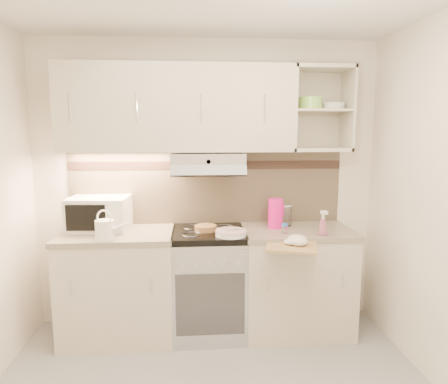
{
  "coord_description": "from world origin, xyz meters",
  "views": [
    {
      "loc": [
        -0.12,
        -2.13,
        1.72
      ],
      "look_at": [
        0.12,
        0.95,
        1.25
      ],
      "focal_mm": 32.0,
      "sensor_mm": 36.0,
      "label": 1
    }
  ],
  "objects_px": {
    "plate_stack": "(231,233)",
    "spray_bottle": "(323,225)",
    "microwave": "(99,213)",
    "cutting_board": "(292,246)",
    "electric_range": "(209,282)",
    "pink_pitcher": "(276,213)",
    "watering_can": "(106,229)",
    "glass_jar": "(286,215)"
  },
  "relations": [
    {
      "from": "electric_range",
      "to": "pink_pitcher",
      "type": "distance_m",
      "value": 0.82
    },
    {
      "from": "glass_jar",
      "to": "spray_bottle",
      "type": "distance_m",
      "value": 0.4
    },
    {
      "from": "watering_can",
      "to": "spray_bottle",
      "type": "bearing_deg",
      "value": 15.93
    },
    {
      "from": "electric_range",
      "to": "watering_can",
      "type": "distance_m",
      "value": 0.98
    },
    {
      "from": "watering_can",
      "to": "glass_jar",
      "type": "relative_size",
      "value": 1.4
    },
    {
      "from": "plate_stack",
      "to": "microwave",
      "type": "bearing_deg",
      "value": 164.72
    },
    {
      "from": "pink_pitcher",
      "to": "plate_stack",
      "type": "bearing_deg",
      "value": -161.39
    },
    {
      "from": "electric_range",
      "to": "plate_stack",
      "type": "relative_size",
      "value": 3.67
    },
    {
      "from": "electric_range",
      "to": "plate_stack",
      "type": "xyz_separation_m",
      "value": [
        0.17,
        -0.18,
        0.47
      ]
    },
    {
      "from": "electric_range",
      "to": "cutting_board",
      "type": "distance_m",
      "value": 0.84
    },
    {
      "from": "watering_can",
      "to": "cutting_board",
      "type": "distance_m",
      "value": 1.41
    },
    {
      "from": "plate_stack",
      "to": "spray_bottle",
      "type": "distance_m",
      "value": 0.73
    },
    {
      "from": "electric_range",
      "to": "spray_bottle",
      "type": "relative_size",
      "value": 4.2
    },
    {
      "from": "plate_stack",
      "to": "spray_bottle",
      "type": "relative_size",
      "value": 1.14
    },
    {
      "from": "microwave",
      "to": "watering_can",
      "type": "bearing_deg",
      "value": -65.9
    },
    {
      "from": "electric_range",
      "to": "watering_can",
      "type": "xyz_separation_m",
      "value": [
        -0.79,
        -0.22,
        0.53
      ]
    },
    {
      "from": "plate_stack",
      "to": "pink_pitcher",
      "type": "height_order",
      "value": "pink_pitcher"
    },
    {
      "from": "pink_pitcher",
      "to": "spray_bottle",
      "type": "distance_m",
      "value": 0.43
    },
    {
      "from": "watering_can",
      "to": "cutting_board",
      "type": "height_order",
      "value": "watering_can"
    },
    {
      "from": "microwave",
      "to": "spray_bottle",
      "type": "bearing_deg",
      "value": -6.57
    },
    {
      "from": "plate_stack",
      "to": "cutting_board",
      "type": "bearing_deg",
      "value": -27.23
    },
    {
      "from": "microwave",
      "to": "watering_can",
      "type": "distance_m",
      "value": 0.36
    },
    {
      "from": "microwave",
      "to": "cutting_board",
      "type": "height_order",
      "value": "microwave"
    },
    {
      "from": "electric_range",
      "to": "cutting_board",
      "type": "height_order",
      "value": "electric_range"
    },
    {
      "from": "plate_stack",
      "to": "cutting_board",
      "type": "relative_size",
      "value": 0.67
    },
    {
      "from": "electric_range",
      "to": "plate_stack",
      "type": "height_order",
      "value": "plate_stack"
    },
    {
      "from": "pink_pitcher",
      "to": "spray_bottle",
      "type": "relative_size",
      "value": 1.17
    },
    {
      "from": "electric_range",
      "to": "watering_can",
      "type": "height_order",
      "value": "watering_can"
    },
    {
      "from": "microwave",
      "to": "pink_pitcher",
      "type": "bearing_deg",
      "value": 1.85
    },
    {
      "from": "electric_range",
      "to": "cutting_board",
      "type": "relative_size",
      "value": 2.46
    },
    {
      "from": "cutting_board",
      "to": "electric_range",
      "type": "bearing_deg",
      "value": 162.08
    },
    {
      "from": "electric_range",
      "to": "pink_pitcher",
      "type": "bearing_deg",
      "value": 6.14
    },
    {
      "from": "electric_range",
      "to": "watering_can",
      "type": "relative_size",
      "value": 3.32
    },
    {
      "from": "watering_can",
      "to": "glass_jar",
      "type": "bearing_deg",
      "value": 28.8
    },
    {
      "from": "watering_can",
      "to": "pink_pitcher",
      "type": "xyz_separation_m",
      "value": [
        1.36,
        0.28,
        0.04
      ]
    },
    {
      "from": "plate_stack",
      "to": "cutting_board",
      "type": "height_order",
      "value": "plate_stack"
    },
    {
      "from": "watering_can",
      "to": "cutting_board",
      "type": "relative_size",
      "value": 0.74
    },
    {
      "from": "glass_jar",
      "to": "spray_bottle",
      "type": "xyz_separation_m",
      "value": [
        0.22,
        -0.34,
        -0.01
      ]
    },
    {
      "from": "microwave",
      "to": "glass_jar",
      "type": "distance_m",
      "value": 1.59
    },
    {
      "from": "pink_pitcher",
      "to": "glass_jar",
      "type": "distance_m",
      "value": 0.12
    },
    {
      "from": "pink_pitcher",
      "to": "glass_jar",
      "type": "height_order",
      "value": "pink_pitcher"
    },
    {
      "from": "watering_can",
      "to": "glass_jar",
      "type": "distance_m",
      "value": 1.51
    }
  ]
}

